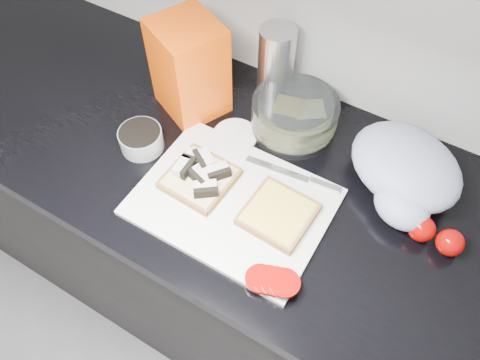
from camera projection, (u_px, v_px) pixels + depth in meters
name	position (u px, v px, depth m)	size (l,w,h in m)	color
base_cabinet	(279.00, 276.00, 1.41)	(3.50, 0.60, 0.86)	black
countertop	(292.00, 193.00, 1.04)	(3.50, 0.64, 0.04)	black
cutting_board	(233.00, 202.00, 1.00)	(0.40, 0.30, 0.01)	silver
bread_left	(200.00, 176.00, 1.01)	(0.15, 0.15, 0.04)	#C7B28C
bread_right	(278.00, 214.00, 0.96)	(0.14, 0.14, 0.02)	#C7B28C
tomato_slices	(272.00, 281.00, 0.87)	(0.11, 0.08, 0.02)	#930603
knife	(304.00, 178.00, 1.02)	(0.22, 0.04, 0.01)	#BCBCC1
seed_tub	(141.00, 138.00, 1.07)	(0.10, 0.10, 0.05)	gray
tub_lid	(235.00, 136.00, 1.11)	(0.11, 0.11, 0.01)	white
glass_bowl	(294.00, 116.00, 1.09)	(0.20, 0.20, 0.08)	silver
bread_bag	(189.00, 68.00, 1.08)	(0.15, 0.14, 0.23)	#FA4304
steel_canister	(276.00, 66.00, 1.10)	(0.09, 0.09, 0.20)	silver
grocery_bag	(405.00, 171.00, 0.99)	(0.31, 0.30, 0.11)	#A9B4D0
whole_tomatoes	(423.00, 228.00, 0.93)	(0.17, 0.07, 0.06)	#930603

